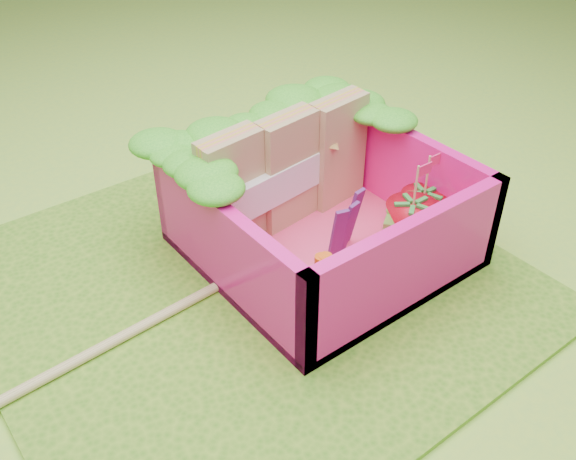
% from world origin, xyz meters
% --- Properties ---
extents(ground, '(14.00, 14.00, 0.00)m').
position_xyz_m(ground, '(0.00, 0.00, 0.00)').
color(ground, '#AFDD3E').
rests_on(ground, ground).
extents(placemat, '(2.60, 2.60, 0.03)m').
position_xyz_m(placemat, '(0.00, 0.00, 0.01)').
color(placemat, '#4C8B1F').
rests_on(placemat, ground).
extents(bento_floor, '(1.30, 1.30, 0.05)m').
position_xyz_m(bento_floor, '(0.48, -0.05, 0.06)').
color(bento_floor, '#FF4178').
rests_on(bento_floor, placemat).
extents(bento_box, '(1.30, 1.30, 0.55)m').
position_xyz_m(bento_box, '(0.48, -0.05, 0.31)').
color(bento_box, '#FF1591').
rests_on(bento_box, placemat).
extents(lettuce_ruffle, '(1.43, 0.83, 0.11)m').
position_xyz_m(lettuce_ruffle, '(0.48, 0.42, 0.64)').
color(lettuce_ruffle, '#229A1C').
rests_on(lettuce_ruffle, bento_box).
extents(sandwich_stack, '(1.19, 0.31, 0.65)m').
position_xyz_m(sandwich_stack, '(0.49, 0.27, 0.40)').
color(sandwich_stack, tan).
rests_on(sandwich_stack, bento_floor).
extents(broccoli, '(0.34, 0.34, 0.27)m').
position_xyz_m(broccoli, '(-0.03, -0.38, 0.27)').
color(broccoli, '#66A750').
rests_on(broccoli, bento_floor).
extents(carrot_sticks, '(0.09, 0.08, 0.24)m').
position_xyz_m(carrot_sticks, '(0.22, -0.37, 0.20)').
color(carrot_sticks, orange).
rests_on(carrot_sticks, bento_floor).
extents(purple_wedges, '(0.25, 0.12, 0.38)m').
position_xyz_m(purple_wedges, '(0.50, -0.22, 0.27)').
color(purple_wedges, '#4D1A5B').
rests_on(purple_wedges, bento_floor).
extents(strawberry_left, '(0.29, 0.29, 0.53)m').
position_xyz_m(strawberry_left, '(0.82, -0.38, 0.23)').
color(strawberry_left, red).
rests_on(strawberry_left, bento_floor).
extents(strawberry_right, '(0.26, 0.26, 0.50)m').
position_xyz_m(strawberry_right, '(0.98, -0.31, 0.22)').
color(strawberry_right, red).
rests_on(strawberry_right, bento_floor).
extents(snap_peas, '(0.33, 0.44, 0.05)m').
position_xyz_m(snap_peas, '(0.98, -0.24, 0.11)').
color(snap_peas, green).
rests_on(snap_peas, bento_floor).
extents(chopsticks, '(2.35, 0.20, 0.04)m').
position_xyz_m(chopsticks, '(-0.95, -0.02, 0.05)').
color(chopsticks, tan).
rests_on(chopsticks, placemat).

